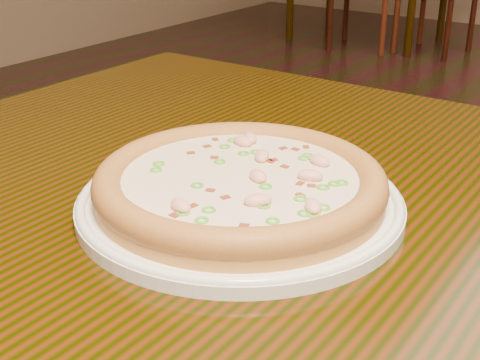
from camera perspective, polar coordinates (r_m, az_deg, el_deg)
The scene contains 3 objects.
hero_table at distance 0.67m, azimuth 11.17°, elevation -11.15°, with size 1.20×0.80×0.75m.
plate at distance 0.63m, azimuth 0.00°, elevation -1.78°, with size 0.30×0.30×0.02m.
pizza at distance 0.62m, azimuth 0.02°, elevation -0.25°, with size 0.27×0.27×0.03m.
Camera 1 is at (0.01, -1.01, 1.03)m, focal length 50.00 mm.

